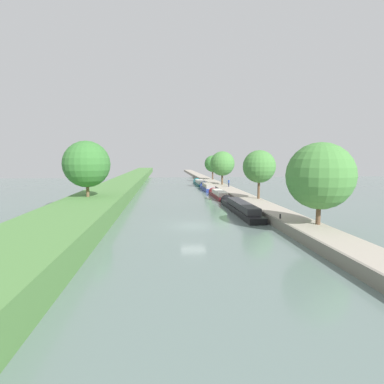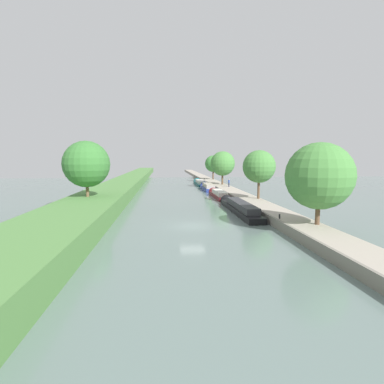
% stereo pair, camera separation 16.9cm
% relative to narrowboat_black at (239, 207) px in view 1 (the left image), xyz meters
% --- Properties ---
extents(ground_plane, '(160.00, 160.00, 0.00)m').
position_rel_narrowboat_black_xyz_m(ground_plane, '(-6.72, -7.63, -0.60)').
color(ground_plane, slate).
extents(left_grassy_bank, '(6.96, 260.00, 2.00)m').
position_rel_narrowboat_black_xyz_m(left_grassy_bank, '(-18.48, -7.63, 0.40)').
color(left_grassy_bank, '#518442').
rests_on(left_grassy_bank, ground_plane).
extents(right_towpath, '(3.39, 260.00, 0.89)m').
position_rel_narrowboat_black_xyz_m(right_towpath, '(3.25, -7.63, -0.15)').
color(right_towpath, '#A89E8E').
rests_on(right_towpath, ground_plane).
extents(stone_quay, '(0.25, 260.00, 0.94)m').
position_rel_narrowboat_black_xyz_m(stone_quay, '(1.43, -7.63, -0.13)').
color(stone_quay, gray).
rests_on(stone_quay, ground_plane).
extents(narrowboat_black, '(1.92, 16.12, 2.01)m').
position_rel_narrowboat_black_xyz_m(narrowboat_black, '(0.00, 0.00, 0.00)').
color(narrowboat_black, black).
rests_on(narrowboat_black, ground_plane).
extents(narrowboat_maroon, '(1.85, 11.86, 1.89)m').
position_rel_narrowboat_black_xyz_m(narrowboat_maroon, '(0.02, 15.05, -0.08)').
color(narrowboat_maroon, maroon).
rests_on(narrowboat_maroon, ground_plane).
extents(narrowboat_blue, '(2.15, 11.26, 2.14)m').
position_rel_narrowboat_black_xyz_m(narrowboat_blue, '(-0.06, 27.98, -0.02)').
color(narrowboat_blue, '#283D93').
rests_on(narrowboat_blue, ground_plane).
extents(narrowboat_teal, '(2.17, 13.74, 2.07)m').
position_rel_narrowboat_black_xyz_m(narrowboat_teal, '(-0.18, 41.41, -0.10)').
color(narrowboat_teal, '#195B60').
rests_on(narrowboat_teal, ground_plane).
extents(tree_rightbank_near, '(6.01, 6.01, 7.41)m').
position_rel_narrowboat_black_xyz_m(tree_rightbank_near, '(4.24, -11.99, 4.69)').
color(tree_rightbank_near, brown).
rests_on(tree_rightbank_near, right_towpath).
extents(tree_rightbank_midnear, '(4.82, 4.82, 7.18)m').
position_rel_narrowboat_black_xyz_m(tree_rightbank_midnear, '(4.41, 5.91, 5.05)').
color(tree_rightbank_midnear, brown).
rests_on(tree_rightbank_midnear, right_towpath).
extents(tree_rightbank_midfar, '(5.58, 5.58, 7.58)m').
position_rel_narrowboat_black_xyz_m(tree_rightbank_midfar, '(3.79, 30.91, 5.07)').
color(tree_rightbank_midfar, brown).
rests_on(tree_rightbank_midfar, right_towpath).
extents(tree_rightbank_far, '(4.70, 4.70, 6.80)m').
position_rel_narrowboat_black_xyz_m(tree_rightbank_far, '(4.45, 48.27, 4.73)').
color(tree_rightbank_far, brown).
rests_on(tree_rightbank_far, right_towpath).
extents(tree_leftbank_downstream, '(5.85, 5.85, 7.06)m').
position_rel_narrowboat_black_xyz_m(tree_leftbank_downstream, '(-19.28, 1.52, 5.53)').
color(tree_leftbank_downstream, brown).
rests_on(tree_leftbank_downstream, left_grassy_bank).
extents(person_walking, '(0.34, 0.34, 1.66)m').
position_rel_narrowboat_black_xyz_m(person_walking, '(4.09, 25.21, 1.17)').
color(person_walking, '#282D42').
rests_on(person_walking, right_towpath).
extents(mooring_bollard_near, '(0.16, 0.16, 0.45)m').
position_rel_narrowboat_black_xyz_m(mooring_bollard_near, '(1.85, -9.06, 0.52)').
color(mooring_bollard_near, black).
rests_on(mooring_bollard_near, right_towpath).
extents(mooring_bollard_far, '(0.16, 0.16, 0.45)m').
position_rel_narrowboat_black_xyz_m(mooring_bollard_far, '(1.85, 47.45, 0.52)').
color(mooring_bollard_far, black).
rests_on(mooring_bollard_far, right_towpath).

